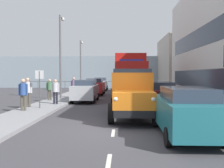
{
  "coord_description": "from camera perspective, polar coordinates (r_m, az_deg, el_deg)",
  "views": [
    {
      "loc": [
        -0.33,
        9.7,
        2.18
      ],
      "look_at": [
        0.6,
        -12.79,
        1.27
      ],
      "focal_mm": 39.52,
      "sensor_mm": 36.0,
      "label": 1
    }
  ],
  "objects": [
    {
      "name": "ground_plane",
      "position": [
        17.94,
        1.31,
        -4.67
      ],
      "size": [
        80.0,
        80.0,
        0.0
      ],
      "primitive_type": "plane",
      "color": "#423F44"
    },
    {
      "name": "sidewalk_left",
      "position": [
        18.45,
        16.07,
        -4.33
      ],
      "size": [
        2.36,
        36.62,
        0.15
      ],
      "primitive_type": "cube",
      "color": "gray",
      "rests_on": "ground_plane"
    },
    {
      "name": "sidewalk_right",
      "position": [
        18.62,
        -13.31,
        -4.25
      ],
      "size": [
        2.36,
        36.62,
        0.15
      ],
      "primitive_type": "cube",
      "color": "gray",
      "rests_on": "ground_plane"
    },
    {
      "name": "road_centreline_markings",
      "position": [
        17.0,
        1.25,
        -5.05
      ],
      "size": [
        0.12,
        31.67,
        0.01
      ],
      "color": "silver",
      "rests_on": "ground_plane"
    },
    {
      "name": "building_far_block",
      "position": [
        35.65,
        17.51,
        4.45
      ],
      "size": [
        7.47,
        10.01,
        7.16
      ],
      "color": "beige",
      "rests_on": "ground_plane"
    },
    {
      "name": "sea_horizon",
      "position": [
        39.12,
        1.9,
        2.77
      ],
      "size": [
        80.0,
        0.8,
        5.0
      ],
      "primitive_type": "cube",
      "color": "#84939E",
      "rests_on": "ground_plane"
    },
    {
      "name": "seawall_railing",
      "position": [
        35.54,
        1.84,
        0.27
      ],
      "size": [
        28.08,
        0.08,
        1.2
      ],
      "color": "#4C5156",
      "rests_on": "ground_plane"
    },
    {
      "name": "truck_vintage_orange",
      "position": [
        12.05,
        4.65,
        -2.47
      ],
      "size": [
        2.17,
        5.64,
        2.43
      ],
      "color": "black",
      "rests_on": "ground_plane"
    },
    {
      "name": "lorry_cargo_red",
      "position": [
        21.6,
        4.18,
        2.02
      ],
      "size": [
        2.58,
        8.2,
        3.87
      ],
      "color": "red",
      "rests_on": "ground_plane"
    },
    {
      "name": "car_teal_kerbside_near",
      "position": [
        9.07,
        16.65,
        -5.92
      ],
      "size": [
        1.89,
        4.51,
        1.72
      ],
      "color": "#1E6670",
      "rests_on": "ground_plane"
    },
    {
      "name": "car_maroon_kerbside_1",
      "position": [
        15.0,
        10.91,
        -2.65
      ],
      "size": [
        1.8,
        3.87,
        1.72
      ],
      "color": "maroon",
      "rests_on": "ground_plane"
    },
    {
      "name": "car_silver_oppositeside_0",
      "position": [
        19.59,
        -6.11,
        -1.47
      ],
      "size": [
        1.81,
        4.3,
        1.72
      ],
      "color": "#B7BABF",
      "rests_on": "ground_plane"
    },
    {
      "name": "car_red_oppositeside_1",
      "position": [
        25.93,
        -4.02,
        -0.53
      ],
      "size": [
        1.98,
        4.31,
        1.72
      ],
      "color": "#B21E1E",
      "rests_on": "ground_plane"
    },
    {
      "name": "car_white_oppositeside_2",
      "position": [
        32.53,
        -2.72,
        0.04
      ],
      "size": [
        1.84,
        4.0,
        1.72
      ],
      "color": "white",
      "rests_on": "ground_plane"
    },
    {
      "name": "pedestrian_couple_b",
      "position": [
        14.57,
        -19.86,
        -1.7
      ],
      "size": [
        0.53,
        0.34,
        1.77
      ],
      "color": "#4C473D",
      "rests_on": "sidewalk_right"
    },
    {
      "name": "pedestrian_strolling",
      "position": [
        16.01,
        -18.89,
        -1.25
      ],
      "size": [
        0.53,
        0.34,
        1.81
      ],
      "color": "#4C473D",
      "rests_on": "sidewalk_right"
    },
    {
      "name": "pedestrian_couple_a",
      "position": [
        17.18,
        -12.95,
        -1.24
      ],
      "size": [
        0.53,
        0.34,
        1.68
      ],
      "color": "black",
      "rests_on": "sidewalk_right"
    },
    {
      "name": "pedestrian_by_lamp",
      "position": [
        19.75,
        -14.23,
        -0.84
      ],
      "size": [
        0.53,
        0.34,
        1.65
      ],
      "color": "#4C473D",
      "rests_on": "sidewalk_right"
    },
    {
      "name": "pedestrian_near_railing",
      "position": [
        21.65,
        -8.81,
        -0.36
      ],
      "size": [
        0.53,
        0.34,
        1.75
      ],
      "color": "#383342",
      "rests_on": "sidewalk_right"
    },
    {
      "name": "lamp_post_promenade",
      "position": [
        21.36,
        -11.77,
        7.83
      ],
      "size": [
        0.32,
        1.14,
        6.95
      ],
      "color": "#59595B",
      "rests_on": "sidewalk_right"
    },
    {
      "name": "lamp_post_far",
      "position": [
        30.47,
        -7.22,
        5.37
      ],
      "size": [
        0.32,
        1.14,
        6.12
      ],
      "color": "#59595B",
      "rests_on": "sidewalk_right"
    },
    {
      "name": "street_sign",
      "position": [
        15.33,
        -16.42,
        0.36
      ],
      "size": [
        0.5,
        0.07,
        2.25
      ],
      "color": "#4C4C4C",
      "rests_on": "sidewalk_right"
    }
  ]
}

